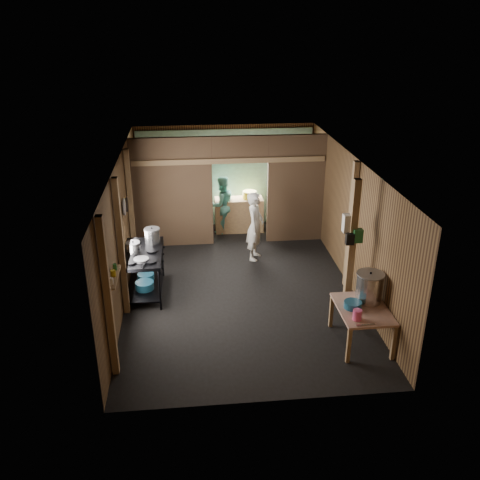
{
  "coord_description": "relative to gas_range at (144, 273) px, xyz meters",
  "views": [
    {
      "loc": [
        -0.95,
        -9.33,
        5.11
      ],
      "look_at": [
        0.0,
        -0.2,
        1.1
      ],
      "focal_mm": 38.84,
      "sensor_mm": 36.0,
      "label": 1
    }
  ],
  "objects": [
    {
      "name": "partition_left",
      "position": [
        0.55,
        2.31,
        0.85
      ],
      "size": [
        1.85,
        0.1,
        2.6
      ],
      "primitive_type": "cube",
      "color": "brown",
      "rests_on": "floor"
    },
    {
      "name": "stove_pot_large",
      "position": [
        0.17,
        0.45,
        0.59
      ],
      "size": [
        0.37,
        0.37,
        0.32
      ],
      "primitive_type": null,
      "rotation": [
        0.0,
        0.0,
        -0.2
      ],
      "color": "silver",
      "rests_on": "gas_range"
    },
    {
      "name": "wall_front",
      "position": [
        1.88,
        -3.39,
        0.85
      ],
      "size": [
        4.5,
        0.0,
        2.6
      ],
      "primitive_type": "cube",
      "color": "brown",
      "rests_on": "ground"
    },
    {
      "name": "wall_back",
      "position": [
        1.88,
        3.61,
        0.85
      ],
      "size": [
        4.5,
        0.0,
        2.6
      ],
      "primitive_type": "cube",
      "color": "brown",
      "rests_on": "ground"
    },
    {
      "name": "yellow_tub",
      "position": [
        2.45,
        3.06,
        0.5
      ],
      "size": [
        0.34,
        0.34,
        0.19
      ],
      "primitive_type": "cylinder",
      "color": "gold",
      "rests_on": "back_counter"
    },
    {
      "name": "wall_clock",
      "position": [
        2.13,
        3.51,
        1.45
      ],
      "size": [
        0.2,
        0.03,
        0.2
      ],
      "primitive_type": "cylinder",
      "rotation": [
        1.57,
        0.0,
        0.0
      ],
      "color": "silver",
      "rests_on": "wall_back"
    },
    {
      "name": "bag_green",
      "position": [
        3.8,
        -1.25,
        1.15
      ],
      "size": [
        0.16,
        0.12,
        0.24
      ],
      "primitive_type": "cube",
      "color": "#1E5F2A",
      "rests_on": "post_free"
    },
    {
      "name": "stove_pot_med",
      "position": [
        -0.17,
        0.01,
        0.54
      ],
      "size": [
        0.28,
        0.28,
        0.23
      ],
      "primitive_type": null,
      "rotation": [
        0.0,
        0.0,
        0.04
      ],
      "color": "silver",
      "rests_on": "gas_range"
    },
    {
      "name": "gas_range",
      "position": [
        0.0,
        0.0,
        0.0
      ],
      "size": [
        0.78,
        1.51,
        0.89
      ],
      "primitive_type": null,
      "color": "black",
      "rests_on": "floor"
    },
    {
      "name": "back_counter",
      "position": [
        2.18,
        3.06,
        -0.02
      ],
      "size": [
        1.2,
        0.5,
        0.85
      ],
      "primitive_type": "cube",
      "color": "olive",
      "rests_on": "floor"
    },
    {
      "name": "stock_pot",
      "position": [
        3.87,
        -1.87,
        0.46
      ],
      "size": [
        0.47,
        0.47,
        0.54
      ],
      "primitive_type": null,
      "rotation": [
        0.0,
        0.0,
        0.01
      ],
      "color": "silver",
      "rests_on": "prep_table"
    },
    {
      "name": "bag_white",
      "position": [
        3.68,
        -1.11,
        1.33
      ],
      "size": [
        0.22,
        0.15,
        0.32
      ],
      "primitive_type": "cube",
      "color": "silver",
      "rests_on": "post_free"
    },
    {
      "name": "frying_pan",
      "position": [
        0.0,
        -0.39,
        0.47
      ],
      "size": [
        0.4,
        0.56,
        0.07
      ],
      "primitive_type": null,
      "rotation": [
        0.0,
        0.0,
        -0.26
      ],
      "color": "gray",
      "rests_on": "gas_range"
    },
    {
      "name": "post_left_a",
      "position": [
        -0.3,
        -2.49,
        0.85
      ],
      "size": [
        0.1,
        0.12,
        2.6
      ],
      "primitive_type": "cube",
      "color": "olive",
      "rests_on": "floor"
    },
    {
      "name": "blue_tub_back",
      "position": [
        0.0,
        0.22,
        -0.21
      ],
      "size": [
        0.33,
        0.33,
        0.13
      ],
      "primitive_type": "cylinder",
      "color": "navy",
      "rests_on": "gas_range"
    },
    {
      "name": "wall_shelf",
      "position": [
        -0.27,
        -1.99,
        0.95
      ],
      "size": [
        0.14,
        0.8,
        0.03
      ],
      "primitive_type": "cube",
      "color": "olive",
      "rests_on": "wall_left"
    },
    {
      "name": "partition_right",
      "position": [
        3.46,
        2.31,
        0.85
      ],
      "size": [
        1.35,
        0.1,
        2.6
      ],
      "primitive_type": "cube",
      "color": "brown",
      "rests_on": "floor"
    },
    {
      "name": "pink_bucket",
      "position": [
        3.5,
        -2.42,
        0.3
      ],
      "size": [
        0.15,
        0.15,
        0.17
      ],
      "primitive_type": "cylinder",
      "rotation": [
        0.0,
        0.0,
        0.01
      ],
      "color": "#F04F8C",
      "rests_on": "prep_table"
    },
    {
      "name": "ceiling",
      "position": [
        1.88,
        0.11,
        2.15
      ],
      "size": [
        4.5,
        7.0,
        0.0
      ],
      "primitive_type": "cube",
      "color": "#2B2927",
      "rests_on": "ground"
    },
    {
      "name": "floor",
      "position": [
        1.88,
        0.11,
        -0.45
      ],
      "size": [
        4.5,
        7.0,
        0.0
      ],
      "primitive_type": "cube",
      "color": "black",
      "rests_on": "ground"
    },
    {
      "name": "wash_basin",
      "position": [
        3.54,
        -2.06,
        0.27
      ],
      "size": [
        0.31,
        0.31,
        0.11
      ],
      "primitive_type": "cylinder",
      "rotation": [
        0.0,
        0.0,
        -0.06
      ],
      "color": "navy",
      "rests_on": "prep_table"
    },
    {
      "name": "post_left_c",
      "position": [
        -0.3,
        1.31,
        0.85
      ],
      "size": [
        0.1,
        0.12,
        2.6
      ],
      "primitive_type": "cube",
      "color": "olive",
      "rests_on": "floor"
    },
    {
      "name": "jar_green",
      "position": [
        -0.27,
        -1.77,
        1.02
      ],
      "size": [
        0.06,
        0.06,
        0.1
      ],
      "primitive_type": "cylinder",
      "color": "#1E5F2A",
      "rests_on": "wall_shelf"
    },
    {
      "name": "jar_white",
      "position": [
        -0.27,
        -2.24,
        1.02
      ],
      "size": [
        0.07,
        0.07,
        0.1
      ],
      "primitive_type": "cylinder",
      "color": "silver",
      "rests_on": "wall_shelf"
    },
    {
      "name": "knife",
      "position": [
        3.59,
        -2.59,
        0.22
      ],
      "size": [
        0.3,
        0.04,
        0.01
      ],
      "primitive_type": "cube",
      "rotation": [
        0.0,
        0.0,
        0.03
      ],
      "color": "silver",
      "rests_on": "prep_table"
    },
    {
      "name": "pan_lid_big",
      "position": [
        -0.33,
        0.51,
        1.2
      ],
      "size": [
        0.03,
        0.34,
        0.34
      ],
      "primitive_type": "cylinder",
      "rotation": [
        0.0,
        1.57,
        0.0
      ],
      "color": "gray",
      "rests_on": "wall_left"
    },
    {
      "name": "cook",
      "position": [
        2.37,
        1.37,
        0.33
      ],
      "size": [
        0.55,
        0.66,
        1.56
      ],
      "primitive_type": "imported",
      "rotation": [
        0.0,
        0.0,
        1.22
      ],
      "color": "silver",
      "rests_on": "floor"
    },
    {
      "name": "wall_left",
      "position": [
        -0.37,
        0.11,
        0.85
      ],
      "size": [
        0.0,
        7.0,
        2.6
      ],
      "primitive_type": "cube",
      "color": "brown",
      "rests_on": "ground"
    },
    {
      "name": "partition_header",
      "position": [
        2.13,
        2.31,
        1.85
      ],
      "size": [
        1.3,
        0.1,
        0.6
      ],
      "primitive_type": "cube",
      "color": "brown",
      "rests_on": "wall_back"
    },
    {
      "name": "post_left_b",
      "position": [
        -0.3,
        -0.69,
        0.85
      ],
      "size": [
        0.1,
        0.12,
        2.6
      ],
      "primitive_type": "cube",
      "color": "olive",
      "rests_on": "floor"
    },
    {
      "name": "worker_back",
      "position": [
        1.74,
        2.99,
        0.28
      ],
      "size": [
        0.88,
        0.8,
        1.46
      ],
      "primitive_type": "imported",
      "rotation": [
        0.0,
        0.0,
        3.57
      ],
      "color": "#53A392",
      "rests_on": "floor"
    },
    {
      "name": "post_free",
      "position": [
        3.73,
        -1.19,
        0.85
      ],
      "size": [
        0.12,
        0.12,
        2.6
      ],
      "primitive_type": "cube",
      "color": "olive",
      "rests_on": "floor"
    },
    {
      "name": "prep_table",
      "position": [
        3.71,
        -2.09,
        -0.12
      ],
      "size": [
        0.82,
        1.12,
        0.66
      ],
      "primitive_type": null,
      "color": "tan",
      "rests_on": "floor"
    },
    {
      "name": "wall_right",
      "position": [
        4.13,
        0.11,
        0.85
      ],
      "size": [
        0.0,
        7.0,
        2.6
      ],
      "primitive_type": "cube",
      "color": "brown",
      "rests_on": "ground"
    },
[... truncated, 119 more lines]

